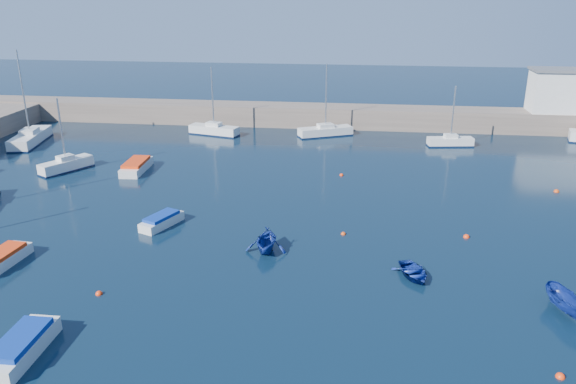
# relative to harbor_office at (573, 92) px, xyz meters

# --- Properties ---
(ground) EXTENTS (220.00, 220.00, 0.00)m
(ground) POSITION_rel_harbor_office_xyz_m (-30.00, -46.00, -5.10)
(ground) COLOR black
(ground) RESTS_ON ground
(back_wall) EXTENTS (96.00, 4.50, 2.60)m
(back_wall) POSITION_rel_harbor_office_xyz_m (-30.00, 0.00, -3.80)
(back_wall) COLOR #6D5E53
(back_wall) RESTS_ON ground
(harbor_office) EXTENTS (10.00, 4.00, 5.00)m
(harbor_office) POSITION_rel_harbor_office_xyz_m (0.00, 0.00, 0.00)
(harbor_office) COLOR silver
(harbor_office) RESTS_ON back_wall
(sailboat_3) EXTENTS (3.97, 5.35, 7.24)m
(sailboat_3) POSITION_rel_harbor_office_xyz_m (-54.65, -22.78, -4.47)
(sailboat_3) COLOR silver
(sailboat_3) RESTS_ON ground
(sailboat_4) EXTENTS (3.76, 8.50, 10.69)m
(sailboat_4) POSITION_rel_harbor_office_xyz_m (-63.97, -13.39, -4.41)
(sailboat_4) COLOR silver
(sailboat_4) RESTS_ON ground
(sailboat_5) EXTENTS (6.48, 3.31, 8.29)m
(sailboat_5) POSITION_rel_harbor_office_xyz_m (-43.73, -6.61, -4.48)
(sailboat_5) COLOR silver
(sailboat_5) RESTS_ON ground
(sailboat_6) EXTENTS (6.79, 4.54, 8.70)m
(sailboat_6) POSITION_rel_harbor_office_xyz_m (-30.02, -5.49, -4.51)
(sailboat_6) COLOR silver
(sailboat_6) RESTS_ON ground
(sailboat_7) EXTENTS (5.29, 2.22, 6.90)m
(sailboat_7) POSITION_rel_harbor_office_xyz_m (-15.49, -8.45, -4.54)
(sailboat_7) COLOR silver
(sailboat_7) RESTS_ON ground
(motorboat_0) EXTENTS (1.83, 4.37, 0.96)m
(motorboat_0) POSITION_rel_harbor_office_xyz_m (-48.82, -42.37, -4.65)
(motorboat_0) COLOR silver
(motorboat_0) RESTS_ON ground
(motorboat_1) EXTENTS (2.66, 3.98, 0.92)m
(motorboat_1) POSITION_rel_harbor_office_xyz_m (-40.63, -34.93, -4.67)
(motorboat_1) COLOR silver
(motorboat_1) RESTS_ON ground
(motorboat_2) EXTENTS (2.09, 5.29, 1.07)m
(motorboat_2) POSITION_rel_harbor_office_xyz_m (-47.73, -21.96, -4.60)
(motorboat_2) COLOR silver
(motorboat_2) RESTS_ON ground
(motorboat_3) EXTENTS (1.73, 4.78, 1.11)m
(motorboat_3) POSITION_rel_harbor_office_xyz_m (-42.06, -51.33, -4.58)
(motorboat_3) COLOR silver
(motorboat_3) RESTS_ON ground
(dinghy_center) EXTENTS (3.04, 3.57, 0.63)m
(dinghy_center) POSITION_rel_harbor_office_xyz_m (-22.28, -40.74, -4.79)
(dinghy_center) COLOR navy
(dinghy_center) RESTS_ON ground
(dinghy_left) EXTENTS (2.84, 3.29, 1.73)m
(dinghy_left) POSITION_rel_harbor_office_xyz_m (-32.01, -38.31, -4.24)
(dinghy_left) COLOR navy
(dinghy_left) RESTS_ON ground
(dinghy_right) EXTENTS (2.30, 3.68, 1.33)m
(dinghy_right) POSITION_rel_harbor_office_xyz_m (-14.21, -44.05, -4.43)
(dinghy_right) COLOR navy
(dinghy_right) RESTS_ON ground
(buoy_0) EXTENTS (0.42, 0.42, 0.42)m
(buoy_0) POSITION_rel_harbor_office_xyz_m (-40.93, -45.24, -5.10)
(buoy_0) COLOR #FF370D
(buoy_0) RESTS_ON ground
(buoy_1) EXTENTS (0.38, 0.38, 0.38)m
(buoy_1) POSITION_rel_harbor_office_xyz_m (-26.84, -34.78, -5.10)
(buoy_1) COLOR #D2410F
(buoy_1) RESTS_ON ground
(buoy_2) EXTENTS (0.46, 0.46, 0.46)m
(buoy_2) POSITION_rel_harbor_office_xyz_m (-17.93, -34.19, -5.10)
(buoy_2) COLOR #FF370D
(buoy_2) RESTS_ON ground
(buoy_3) EXTENTS (0.40, 0.40, 0.40)m
(buoy_3) POSITION_rel_harbor_office_xyz_m (-27.48, -20.90, -5.10)
(buoy_3) COLOR #FF370D
(buoy_3) RESTS_ON ground
(buoy_4) EXTENTS (0.48, 0.48, 0.48)m
(buoy_4) POSITION_rel_harbor_office_xyz_m (-8.29, -23.18, -5.10)
(buoy_4) COLOR #D2410F
(buoy_4) RESTS_ON ground
(buoy_5) EXTENTS (0.45, 0.45, 0.45)m
(buoy_5) POSITION_rel_harbor_office_xyz_m (-16.29, -49.75, -5.10)
(buoy_5) COLOR #FF370D
(buoy_5) RESTS_ON ground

